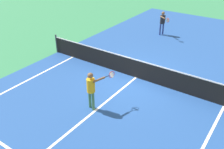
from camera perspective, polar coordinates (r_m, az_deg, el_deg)
name	(u,v)px	position (r m, az deg, el deg)	size (l,w,h in m)	color
ground_plane	(136,77)	(12.34, 5.42, -0.68)	(60.00, 60.00, 0.00)	#337F51
court_surface_inbounds	(136,77)	(12.34, 5.42, -0.67)	(10.62, 24.40, 0.00)	#234C93
line_center_service	(95,111)	(10.11, -3.76, -8.09)	(0.10, 6.40, 0.01)	white
net	(136,69)	(12.10, 5.52, 1.35)	(10.75, 0.09, 1.07)	#33383D
player_near	(92,87)	(9.69, -4.62, -2.78)	(0.73, 1.11, 1.61)	#3F7247
player_far	(163,21)	(17.72, 11.31, 11.78)	(0.91, 0.93, 1.60)	navy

